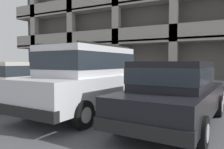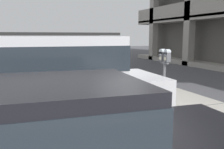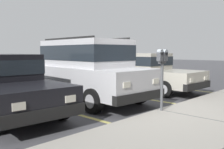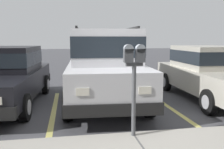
{
  "view_description": "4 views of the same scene",
  "coord_description": "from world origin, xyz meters",
  "px_view_note": "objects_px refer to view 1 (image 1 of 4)",
  "views": [
    {
      "loc": [
        3.81,
        -7.99,
        1.51
      ],
      "look_at": [
        0.18,
        -1.02,
        1.09
      ],
      "focal_mm": 35.0,
      "sensor_mm": 36.0,
      "label": 1
    },
    {
      "loc": [
        5.14,
        -3.04,
        1.97
      ],
      "look_at": [
        0.14,
        -1.07,
        1.14
      ],
      "focal_mm": 40.0,
      "sensor_mm": 36.0,
      "label": 2
    },
    {
      "loc": [
        5.39,
        3.73,
        1.61
      ],
      "look_at": [
        0.24,
        -1.18,
        0.95
      ],
      "focal_mm": 40.0,
      "sensor_mm": 36.0,
      "label": 3
    },
    {
      "loc": [
        1.08,
        4.29,
        1.75
      ],
      "look_at": [
        0.14,
        -1.03,
        0.98
      ],
      "focal_mm": 40.0,
      "sensor_mm": 36.0,
      "label": 4
    }
  ],
  "objects_px": {
    "dark_hatchback": "(175,91)",
    "parking_meter_near": "(124,69)",
    "red_sedan": "(22,81)",
    "silver_suv": "(89,77)"
  },
  "relations": [
    {
      "from": "dark_hatchback",
      "to": "parking_meter_near",
      "type": "relative_size",
      "value": 2.97
    },
    {
      "from": "dark_hatchback",
      "to": "silver_suv",
      "type": "bearing_deg",
      "value": 179.68
    },
    {
      "from": "silver_suv",
      "to": "parking_meter_near",
      "type": "distance_m",
      "value": 2.81
    },
    {
      "from": "dark_hatchback",
      "to": "red_sedan",
      "type": "bearing_deg",
      "value": -179.27
    },
    {
      "from": "silver_suv",
      "to": "parking_meter_near",
      "type": "xyz_separation_m",
      "value": [
        -0.12,
        2.8,
        0.18
      ]
    },
    {
      "from": "silver_suv",
      "to": "dark_hatchback",
      "type": "bearing_deg",
      "value": -0.99
    },
    {
      "from": "red_sedan",
      "to": "dark_hatchback",
      "type": "relative_size",
      "value": 0.99
    },
    {
      "from": "dark_hatchback",
      "to": "parking_meter_near",
      "type": "xyz_separation_m",
      "value": [
        -2.72,
        3.0,
        0.45
      ]
    },
    {
      "from": "red_sedan",
      "to": "parking_meter_near",
      "type": "relative_size",
      "value": 2.93
    },
    {
      "from": "red_sedan",
      "to": "parking_meter_near",
      "type": "xyz_separation_m",
      "value": [
        2.99,
        2.67,
        0.45
      ]
    }
  ]
}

